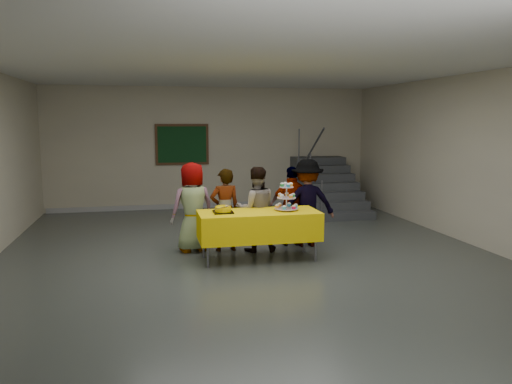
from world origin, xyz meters
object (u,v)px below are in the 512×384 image
bake_table (259,225)px  staircase (325,190)px  schoolchild_b (225,210)px  schoolchild_c (256,209)px  schoolchild_d (292,206)px  schoolchild_a (193,207)px  bear_cake (223,209)px  cupcake_stand (286,199)px  noticeboard (182,144)px  schoolchild_e (307,203)px

bake_table → staircase: bearing=57.6°
schoolchild_b → schoolchild_c: 0.52m
schoolchild_b → schoolchild_d: size_ratio=1.00×
schoolchild_a → schoolchild_d: schoolchild_a is taller
bear_cake → schoolchild_a: schoolchild_a is taller
schoolchild_a → cupcake_stand: bearing=137.3°
bake_table → schoolchild_d: (0.78, 0.79, 0.14)m
cupcake_stand → schoolchild_a: bearing=152.4°
bake_table → schoolchild_b: schoolchild_b is taller
bear_cake → noticeboard: (-0.27, 4.89, 0.77)m
schoolchild_c → cupcake_stand: bearing=129.5°
bear_cake → schoolchild_b: schoolchild_b is taller
bear_cake → schoolchild_c: bearing=38.7°
bear_cake → noticeboard: bearing=93.2°
bake_table → bear_cake: size_ratio=5.25×
cupcake_stand → schoolchild_b: size_ratio=0.32×
bake_table → schoolchild_d: 1.12m
schoolchild_d → staircase: size_ratio=0.58×
cupcake_stand → staircase: size_ratio=0.19×
noticeboard → schoolchild_e: bearing=-66.4°
schoolchild_c → noticeboard: noticeboard is taller
schoolchild_e → schoolchild_a: bearing=2.7°
schoolchild_d → noticeboard: bearing=-62.5°
schoolchild_b → schoolchild_e: schoolchild_e is taller
staircase → noticeboard: bearing=166.3°
schoolchild_c → bear_cake: bearing=41.3°
schoolchild_a → schoolchild_e: bearing=162.9°
staircase → noticeboard: noticeboard is taller
schoolchild_a → staircase: (3.55, 3.32, -0.26)m
bear_cake → schoolchild_b: (0.13, 0.64, -0.13)m
schoolchild_d → staircase: staircase is taller
bake_table → schoolchild_c: bearing=82.3°
bear_cake → schoolchild_b: size_ratio=0.26×
bake_table → cupcake_stand: bearing=2.4°
schoolchild_d → staircase: bearing=-112.7°
schoolchild_b → staircase: staircase is taller
noticeboard → bear_cake: bearing=-86.8°
schoolchild_d → staircase: (1.81, 3.29, -0.21)m
bear_cake → staircase: 5.14m
bear_cake → schoolchild_a: (-0.40, 0.73, -0.08)m
schoolchild_e → staircase: size_ratio=0.63×
bake_table → schoolchild_d: bearing=45.3°
staircase → bake_table: bearing=-122.4°
cupcake_stand → staircase: bearing=62.2°
schoolchild_d → noticeboard: size_ratio=1.07×
cupcake_stand → staircase: (2.13, 4.06, -0.46)m
bake_table → noticeboard: (-0.83, 4.91, 1.04)m
schoolchild_c → schoolchild_d: schoolchild_c is taller
bear_cake → schoolchild_c: schoolchild_c is taller
noticeboard → schoolchild_a: bearing=-91.8°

